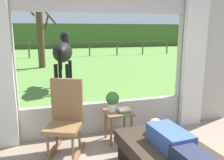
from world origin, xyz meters
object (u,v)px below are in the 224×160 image
(reclining_person, at_px, (178,146))
(book_stack, at_px, (124,110))
(potted_plant, at_px, (112,100))
(side_table, at_px, (118,117))
(horse, at_px, (63,52))
(pasture_tree, at_px, (40,35))
(rocking_chair, at_px, (66,118))

(reclining_person, relative_size, book_stack, 7.34)
(potted_plant, height_order, book_stack, potted_plant)
(potted_plant, bearing_deg, book_stack, -36.45)
(side_table, bearing_deg, reclining_person, -76.36)
(side_table, height_order, potted_plant, potted_plant)
(horse, height_order, pasture_tree, pasture_tree)
(rocking_chair, bearing_deg, reclining_person, -22.57)
(pasture_tree, bearing_deg, book_stack, -80.82)
(horse, bearing_deg, reclining_person, -68.61)
(potted_plant, xyz_separation_m, book_stack, (0.16, -0.12, -0.15))
(horse, relative_size, pasture_tree, 0.56)
(rocking_chair, relative_size, pasture_tree, 0.34)
(potted_plant, bearing_deg, horse, 97.70)
(potted_plant, bearing_deg, side_table, -36.87)
(potted_plant, relative_size, horse, 0.18)
(reclining_person, height_order, side_table, reclining_person)
(side_table, xyz_separation_m, pasture_tree, (-1.26, 8.26, 1.16))
(side_table, bearing_deg, horse, 98.78)
(potted_plant, relative_size, book_stack, 1.64)
(reclining_person, relative_size, pasture_tree, 0.44)
(side_table, bearing_deg, pasture_tree, 98.68)
(reclining_person, relative_size, horse, 0.79)
(side_table, distance_m, horse, 3.84)
(reclining_person, distance_m, horse, 5.15)
(pasture_tree, bearing_deg, rocking_chair, -87.25)
(potted_plant, relative_size, pasture_tree, 0.10)
(horse, bearing_deg, rocking_chair, -82.86)
(book_stack, height_order, pasture_tree, pasture_tree)
(side_table, distance_m, book_stack, 0.16)
(reclining_person, height_order, horse, horse)
(rocking_chair, distance_m, side_table, 0.88)
(potted_plant, bearing_deg, rocking_chair, -166.59)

